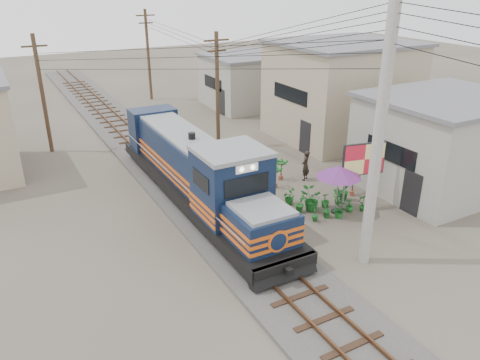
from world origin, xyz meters
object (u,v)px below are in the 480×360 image
locomotive (198,172)px  billboard (364,161)px  market_umbrella (339,172)px  vendor (306,166)px

locomotive → billboard: (6.38, -3.92, 0.71)m
locomotive → market_umbrella: bearing=-36.3°
locomotive → vendor: 6.16m
billboard → locomotive: bearing=161.2°
locomotive → market_umbrella: size_ratio=6.08×
locomotive → market_umbrella: locomotive is taller
market_umbrella → vendor: bearing=75.2°
locomotive → billboard: locomotive is taller
locomotive → vendor: locomotive is taller
locomotive → billboard: 7.52m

